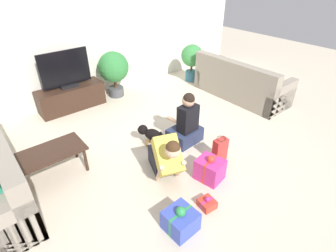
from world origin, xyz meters
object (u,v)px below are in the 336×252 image
(sofa_right, at_px, (240,84))
(dog, at_px, (150,134))
(person_sitting, at_px, (186,125))
(gift_bag_a, at_px, (220,150))
(tv_console, at_px, (71,98))
(potted_plant_corner_right, at_px, (192,58))
(gift_box_b, at_px, (180,220))
(gift_box_a, at_px, (207,203))
(person_kneeling, at_px, (166,157))
(tv, at_px, (66,71))
(coffee_table, at_px, (49,155))
(potted_plant_back_right, at_px, (114,69))
(gift_box_c, at_px, (210,169))

(sofa_right, relative_size, dog, 4.37)
(person_sitting, relative_size, gift_bag_a, 2.18)
(tv_console, height_order, dog, tv_console)
(gift_bag_a, bearing_deg, dog, 119.50)
(potted_plant_corner_right, bearing_deg, gift_box_b, -135.15)
(potted_plant_corner_right, distance_m, gift_box_a, 4.12)
(tv_console, height_order, person_sitting, person_sitting)
(person_kneeling, xyz_separation_m, gift_box_b, (-0.41, -0.77, -0.21))
(sofa_right, bearing_deg, person_sitting, 104.07)
(tv, height_order, gift_bag_a, tv)
(tv, distance_m, dog, 2.19)
(person_sitting, xyz_separation_m, gift_box_a, (-0.74, -1.20, -0.27))
(sofa_right, height_order, gift_bag_a, sofa_right)
(gift_box_a, bearing_deg, tv_console, 94.01)
(potted_plant_corner_right, relative_size, gift_box_a, 4.28)
(tv, distance_m, gift_box_b, 3.64)
(tv, xyz_separation_m, gift_bag_a, (1.04, -3.05, -0.59))
(tv_console, xyz_separation_m, gift_box_a, (0.25, -3.55, -0.18))
(sofa_right, bearing_deg, gift_box_b, 117.97)
(tv, bearing_deg, dog, -77.06)
(dog, xyz_separation_m, gift_bag_a, (0.56, -1.00, -0.02))
(person_sitting, relative_size, gift_box_b, 2.63)
(person_kneeling, distance_m, person_sitting, 0.90)
(potted_plant_corner_right, relative_size, person_sitting, 1.00)
(gift_box_a, height_order, gift_bag_a, gift_bag_a)
(coffee_table, xyz_separation_m, potted_plant_corner_right, (3.93, 1.33, 0.21))
(gift_box_a, distance_m, gift_box_b, 0.47)
(person_sitting, distance_m, gift_box_a, 1.43)
(person_sitting, bearing_deg, potted_plant_corner_right, -139.99)
(dog, bearing_deg, potted_plant_back_right, -130.74)
(gift_box_a, height_order, gift_box_c, gift_box_c)
(gift_box_b, distance_m, gift_bag_a, 1.36)
(sofa_right, bearing_deg, tv_console, 59.14)
(sofa_right, relative_size, person_kneeling, 2.48)
(tv, xyz_separation_m, potted_plant_back_right, (0.99, -0.05, -0.17))
(tv_console, relative_size, gift_bag_a, 3.10)
(coffee_table, height_order, gift_box_a, coffee_table)
(tv_console, height_order, gift_box_c, tv_console)
(tv, bearing_deg, potted_plant_back_right, -2.88)
(potted_plant_back_right, relative_size, gift_box_a, 4.73)
(tv_console, distance_m, gift_box_c, 3.28)
(gift_box_b, bearing_deg, gift_box_a, 3.00)
(tv_console, bearing_deg, coffee_table, -119.38)
(coffee_table, relative_size, person_sitting, 1.03)
(tv_console, bearing_deg, potted_plant_back_right, -2.88)
(gift_box_c, bearing_deg, dog, 98.37)
(person_kneeling, xyz_separation_m, gift_box_c, (0.44, -0.42, -0.18))
(coffee_table, relative_size, potted_plant_corner_right, 1.04)
(tv_console, bearing_deg, dog, -77.06)
(tv, xyz_separation_m, potted_plant_corner_right, (2.92, -0.46, -0.22))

